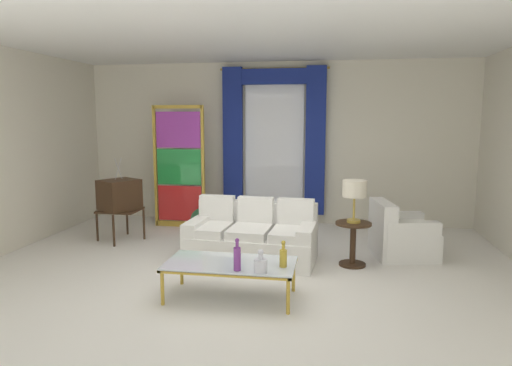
{
  "coord_description": "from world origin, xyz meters",
  "views": [
    {
      "loc": [
        1.09,
        -5.47,
        1.99
      ],
      "look_at": [
        -0.0,
        0.9,
        1.05
      ],
      "focal_mm": 31.87,
      "sensor_mm": 36.0,
      "label": 1
    }
  ],
  "objects_px": {
    "coffee_table": "(230,265)",
    "stained_glass_divider": "(179,169)",
    "bottle_blue_decanter": "(283,257)",
    "couch_white_long": "(253,238)",
    "bottle_amber_squat": "(261,264)",
    "peacock_figurine": "(200,221)",
    "vintage_tv": "(119,196)",
    "bottle_crystal_tall": "(237,257)",
    "armchair_white": "(399,237)",
    "round_side_table": "(353,240)",
    "table_lamp_brass": "(355,191)"
  },
  "relations": [
    {
      "from": "coffee_table",
      "to": "vintage_tv",
      "type": "relative_size",
      "value": 1.06
    },
    {
      "from": "couch_white_long",
      "to": "stained_glass_divider",
      "type": "xyz_separation_m",
      "value": [
        -1.65,
        1.67,
        0.75
      ]
    },
    {
      "from": "stained_glass_divider",
      "to": "table_lamp_brass",
      "type": "relative_size",
      "value": 3.86
    },
    {
      "from": "coffee_table",
      "to": "peacock_figurine",
      "type": "relative_size",
      "value": 2.37
    },
    {
      "from": "coffee_table",
      "to": "bottle_blue_decanter",
      "type": "relative_size",
      "value": 4.93
    },
    {
      "from": "couch_white_long",
      "to": "bottle_crystal_tall",
      "type": "height_order",
      "value": "couch_white_long"
    },
    {
      "from": "bottle_amber_squat",
      "to": "bottle_crystal_tall",
      "type": "bearing_deg",
      "value": 175.92
    },
    {
      "from": "bottle_blue_decanter",
      "to": "bottle_crystal_tall",
      "type": "xyz_separation_m",
      "value": [
        -0.46,
        -0.2,
        0.03
      ]
    },
    {
      "from": "stained_glass_divider",
      "to": "table_lamp_brass",
      "type": "height_order",
      "value": "stained_glass_divider"
    },
    {
      "from": "bottle_amber_squat",
      "to": "round_side_table",
      "type": "xyz_separation_m",
      "value": [
        1.0,
        1.64,
        -0.14
      ]
    },
    {
      "from": "bottle_blue_decanter",
      "to": "bottle_crystal_tall",
      "type": "height_order",
      "value": "bottle_crystal_tall"
    },
    {
      "from": "bottle_blue_decanter",
      "to": "armchair_white",
      "type": "height_order",
      "value": "armchair_white"
    },
    {
      "from": "table_lamp_brass",
      "to": "peacock_figurine",
      "type": "bearing_deg",
      "value": 152.52
    },
    {
      "from": "couch_white_long",
      "to": "stained_glass_divider",
      "type": "distance_m",
      "value": 2.47
    },
    {
      "from": "round_side_table",
      "to": "peacock_figurine",
      "type": "bearing_deg",
      "value": 152.52
    },
    {
      "from": "armchair_white",
      "to": "table_lamp_brass",
      "type": "bearing_deg",
      "value": -141.66
    },
    {
      "from": "couch_white_long",
      "to": "table_lamp_brass",
      "type": "relative_size",
      "value": 3.18
    },
    {
      "from": "coffee_table",
      "to": "peacock_figurine",
      "type": "distance_m",
      "value": 2.92
    },
    {
      "from": "bottle_crystal_tall",
      "to": "armchair_white",
      "type": "height_order",
      "value": "armchair_white"
    },
    {
      "from": "table_lamp_brass",
      "to": "bottle_crystal_tall",
      "type": "bearing_deg",
      "value": -127.6
    },
    {
      "from": "bottle_crystal_tall",
      "to": "round_side_table",
      "type": "height_order",
      "value": "bottle_crystal_tall"
    },
    {
      "from": "vintage_tv",
      "to": "stained_glass_divider",
      "type": "bearing_deg",
      "value": 58.45
    },
    {
      "from": "couch_white_long",
      "to": "bottle_blue_decanter",
      "type": "height_order",
      "value": "couch_white_long"
    },
    {
      "from": "coffee_table",
      "to": "stained_glass_divider",
      "type": "height_order",
      "value": "stained_glass_divider"
    },
    {
      "from": "peacock_figurine",
      "to": "bottle_blue_decanter",
      "type": "bearing_deg",
      "value": -57.61
    },
    {
      "from": "vintage_tv",
      "to": "peacock_figurine",
      "type": "xyz_separation_m",
      "value": [
        1.15,
        0.64,
        -0.51
      ]
    },
    {
      "from": "table_lamp_brass",
      "to": "vintage_tv",
      "type": "bearing_deg",
      "value": 169.71
    },
    {
      "from": "coffee_table",
      "to": "bottle_blue_decanter",
      "type": "xyz_separation_m",
      "value": [
        0.59,
        -0.05,
        0.15
      ]
    },
    {
      "from": "armchair_white",
      "to": "bottle_crystal_tall",
      "type": "bearing_deg",
      "value": -131.76
    },
    {
      "from": "bottle_crystal_tall",
      "to": "peacock_figurine",
      "type": "bearing_deg",
      "value": 113.52
    },
    {
      "from": "coffee_table",
      "to": "bottle_amber_squat",
      "type": "xyz_separation_m",
      "value": [
        0.38,
        -0.27,
        0.12
      ]
    },
    {
      "from": "couch_white_long",
      "to": "stained_glass_divider",
      "type": "relative_size",
      "value": 0.82
    },
    {
      "from": "bottle_crystal_tall",
      "to": "armchair_white",
      "type": "bearing_deg",
      "value": 48.24
    },
    {
      "from": "bottle_amber_squat",
      "to": "peacock_figurine",
      "type": "bearing_deg",
      "value": 117.35
    },
    {
      "from": "bottle_crystal_tall",
      "to": "bottle_amber_squat",
      "type": "height_order",
      "value": "bottle_crystal_tall"
    },
    {
      "from": "round_side_table",
      "to": "table_lamp_brass",
      "type": "bearing_deg",
      "value": 0.0
    },
    {
      "from": "coffee_table",
      "to": "bottle_amber_squat",
      "type": "distance_m",
      "value": 0.48
    },
    {
      "from": "couch_white_long",
      "to": "stained_glass_divider",
      "type": "height_order",
      "value": "stained_glass_divider"
    },
    {
      "from": "coffee_table",
      "to": "table_lamp_brass",
      "type": "relative_size",
      "value": 2.5
    },
    {
      "from": "coffee_table",
      "to": "stained_glass_divider",
      "type": "xyz_separation_m",
      "value": [
        -1.65,
        3.09,
        0.68
      ]
    },
    {
      "from": "vintage_tv",
      "to": "stained_glass_divider",
      "type": "height_order",
      "value": "stained_glass_divider"
    },
    {
      "from": "stained_glass_divider",
      "to": "bottle_crystal_tall",
      "type": "bearing_deg",
      "value": -61.92
    },
    {
      "from": "bottle_crystal_tall",
      "to": "vintage_tv",
      "type": "distance_m",
      "value": 3.34
    },
    {
      "from": "armchair_white",
      "to": "round_side_table",
      "type": "xyz_separation_m",
      "value": [
        -0.68,
        -0.54,
        0.07
      ]
    },
    {
      "from": "coffee_table",
      "to": "vintage_tv",
      "type": "height_order",
      "value": "vintage_tv"
    },
    {
      "from": "bottle_blue_decanter",
      "to": "couch_white_long",
      "type": "bearing_deg",
      "value": 111.86
    },
    {
      "from": "coffee_table",
      "to": "bottle_amber_squat",
      "type": "height_order",
      "value": "bottle_amber_squat"
    },
    {
      "from": "coffee_table",
      "to": "stained_glass_divider",
      "type": "relative_size",
      "value": 0.65
    },
    {
      "from": "vintage_tv",
      "to": "round_side_table",
      "type": "relative_size",
      "value": 2.26
    },
    {
      "from": "coffee_table",
      "to": "round_side_table",
      "type": "relative_size",
      "value": 2.39
    }
  ]
}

